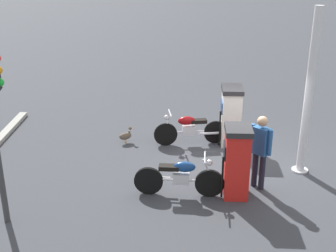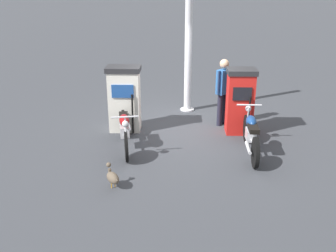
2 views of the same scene
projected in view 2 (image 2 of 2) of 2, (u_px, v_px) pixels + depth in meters
name	position (u px, v px, depth m)	size (l,w,h in m)	color
ground_plane	(181.00, 129.00, 10.05)	(120.00, 120.00, 0.00)	#383A3F
fuel_pump_near	(124.00, 98.00, 9.74)	(0.61, 0.85, 1.64)	silver
fuel_pump_far	(240.00, 101.00, 9.58)	(0.62, 0.71, 1.62)	red
motorcycle_near_pump	(125.00, 128.00, 8.81)	(2.02, 0.64, 0.96)	black
motorcycle_far_pump	(251.00, 134.00, 8.58)	(1.99, 0.56, 0.96)	black
attendant_person	(223.00, 88.00, 10.04)	(0.48, 0.45, 1.74)	#1E1E2D
wandering_duck	(113.00, 177.00, 7.23)	(0.41, 0.37, 0.45)	brown
canopy_support_pole	(188.00, 44.00, 10.81)	(0.40, 0.40, 3.97)	silver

